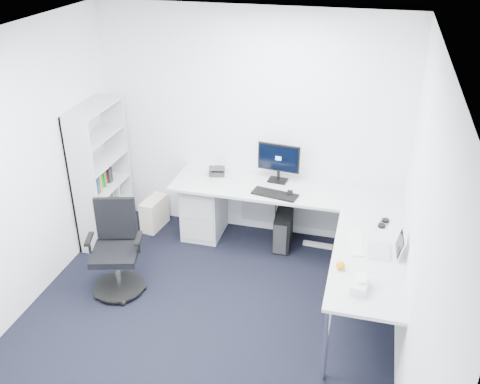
% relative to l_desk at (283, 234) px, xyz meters
% --- Properties ---
extents(ground, '(4.20, 4.20, 0.00)m').
position_rel_l_desk_xyz_m(ground, '(-0.55, -1.40, -0.39)').
color(ground, black).
extents(ceiling, '(4.20, 4.20, 0.00)m').
position_rel_l_desk_xyz_m(ceiling, '(-0.55, -1.40, 2.31)').
color(ceiling, white).
extents(wall_back, '(3.60, 0.02, 2.70)m').
position_rel_l_desk_xyz_m(wall_back, '(-0.55, 0.70, 0.96)').
color(wall_back, white).
rests_on(wall_back, ground).
extents(wall_left, '(0.02, 4.20, 2.70)m').
position_rel_l_desk_xyz_m(wall_left, '(-2.35, -1.40, 0.96)').
color(wall_left, white).
rests_on(wall_left, ground).
extents(wall_right, '(0.02, 4.20, 2.70)m').
position_rel_l_desk_xyz_m(wall_right, '(1.25, -1.40, 0.96)').
color(wall_right, white).
rests_on(wall_right, ground).
extents(l_desk, '(2.70, 1.51, 0.79)m').
position_rel_l_desk_xyz_m(l_desk, '(0.00, 0.00, 0.00)').
color(l_desk, '#BABCBD').
rests_on(l_desk, ground).
extents(drawer_pedestal, '(0.44, 0.55, 0.68)m').
position_rel_l_desk_xyz_m(drawer_pedestal, '(-1.05, 0.42, -0.06)').
color(drawer_pedestal, '#BABCBD').
rests_on(drawer_pedestal, ground).
extents(bookshelf, '(0.32, 0.83, 1.67)m').
position_rel_l_desk_xyz_m(bookshelf, '(-2.17, 0.05, 0.44)').
color(bookshelf, '#BBBDBE').
rests_on(bookshelf, ground).
extents(task_chair, '(0.69, 0.69, 0.99)m').
position_rel_l_desk_xyz_m(task_chair, '(-1.57, -0.90, 0.10)').
color(task_chair, black).
rests_on(task_chair, ground).
extents(black_pc_tower, '(0.22, 0.45, 0.42)m').
position_rel_l_desk_xyz_m(black_pc_tower, '(-0.06, 0.38, -0.18)').
color(black_pc_tower, black).
rests_on(black_pc_tower, ground).
extents(beige_pc_tower, '(0.24, 0.43, 0.39)m').
position_rel_l_desk_xyz_m(beige_pc_tower, '(-1.71, 0.39, -0.20)').
color(beige_pc_tower, beige).
rests_on(beige_pc_tower, ground).
extents(power_strip, '(0.36, 0.07, 0.04)m').
position_rel_l_desk_xyz_m(power_strip, '(0.35, 0.46, -0.37)').
color(power_strip, silver).
rests_on(power_strip, ground).
extents(monitor, '(0.50, 0.21, 0.47)m').
position_rel_l_desk_xyz_m(monitor, '(-0.17, 0.50, 0.63)').
color(monitor, black).
rests_on(monitor, l_desk).
extents(black_keyboard, '(0.53, 0.26, 0.02)m').
position_rel_l_desk_xyz_m(black_keyboard, '(-0.14, 0.15, 0.41)').
color(black_keyboard, black).
rests_on(black_keyboard, l_desk).
extents(mouse, '(0.08, 0.11, 0.03)m').
position_rel_l_desk_xyz_m(mouse, '(0.02, 0.21, 0.41)').
color(mouse, black).
rests_on(mouse, l_desk).
extents(desk_phone, '(0.22, 0.22, 0.13)m').
position_rel_l_desk_xyz_m(desk_phone, '(-0.90, 0.50, 0.46)').
color(desk_phone, '#28282B').
rests_on(desk_phone, l_desk).
extents(laptop, '(0.31, 0.30, 0.21)m').
position_rel_l_desk_xyz_m(laptop, '(1.00, -0.69, 0.50)').
color(laptop, silver).
rests_on(laptop, l_desk).
extents(white_keyboard, '(0.18, 0.44, 0.01)m').
position_rel_l_desk_xyz_m(white_keyboard, '(0.79, -0.61, 0.40)').
color(white_keyboard, silver).
rests_on(white_keyboard, l_desk).
extents(headphones, '(0.16, 0.20, 0.05)m').
position_rel_l_desk_xyz_m(headphones, '(1.04, -0.18, 0.42)').
color(headphones, black).
rests_on(headphones, l_desk).
extents(orange_fruit, '(0.08, 0.08, 0.08)m').
position_rel_l_desk_xyz_m(orange_fruit, '(0.69, -1.05, 0.43)').
color(orange_fruit, orange).
rests_on(orange_fruit, l_desk).
extents(tissue_box, '(0.16, 0.25, 0.08)m').
position_rel_l_desk_xyz_m(tissue_box, '(0.87, -1.29, 0.44)').
color(tissue_box, silver).
rests_on(tissue_box, l_desk).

